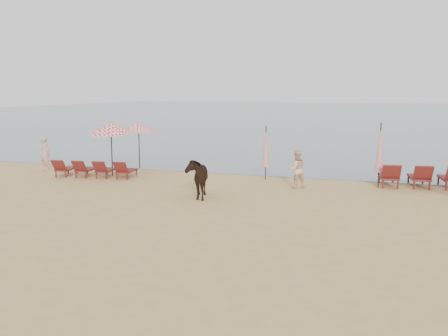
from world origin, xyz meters
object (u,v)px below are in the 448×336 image
(lounger_cluster_left, at_px, (94,169))
(umbrella_open_left_b, at_px, (111,128))
(umbrella_closed_left, at_px, (266,147))
(beachgoer_left, at_px, (45,154))
(lounger_cluster_right, at_px, (420,176))
(umbrella_open_left_a, at_px, (139,127))
(umbrella_closed_right, at_px, (380,148))
(cow, at_px, (197,177))
(beachgoer_right_a, at_px, (296,169))

(lounger_cluster_left, height_order, umbrella_open_left_b, umbrella_open_left_b)
(umbrella_closed_left, distance_m, beachgoer_left, 10.60)
(lounger_cluster_left, distance_m, umbrella_closed_left, 7.60)
(lounger_cluster_right, distance_m, umbrella_open_left_a, 12.86)
(umbrella_closed_left, height_order, umbrella_closed_right, umbrella_closed_right)
(umbrella_closed_left, distance_m, cow, 4.60)
(umbrella_open_left_a, xyz_separation_m, umbrella_closed_left, (6.54, -0.92, -0.62))
(lounger_cluster_right, relative_size, umbrella_open_left_a, 1.41)
(umbrella_open_left_b, bearing_deg, umbrella_closed_right, 26.42)
(lounger_cluster_left, xyz_separation_m, umbrella_closed_right, (11.95, 1.54, 1.19))
(umbrella_closed_left, distance_m, umbrella_closed_right, 4.66)
(umbrella_closed_right, bearing_deg, umbrella_open_left_a, 173.76)
(umbrella_closed_right, xyz_separation_m, beachgoer_right_a, (-3.07, -1.08, -0.82))
(umbrella_closed_right, bearing_deg, umbrella_closed_left, 176.26)
(cow, bearing_deg, umbrella_closed_right, 12.26)
(beachgoer_left, bearing_deg, lounger_cluster_right, -152.86)
(lounger_cluster_left, height_order, beachgoer_left, beachgoer_left)
(umbrella_open_left_a, distance_m, beachgoer_right_a, 8.54)
(umbrella_closed_right, bearing_deg, lounger_cluster_right, 16.13)
(umbrella_open_left_a, distance_m, umbrella_open_left_b, 2.14)
(lounger_cluster_left, bearing_deg, beachgoer_left, 157.74)
(lounger_cluster_left, relative_size, beachgoer_right_a, 2.41)
(umbrella_closed_right, relative_size, beachgoer_left, 1.54)
(lounger_cluster_left, relative_size, umbrella_closed_left, 1.55)
(umbrella_open_left_b, distance_m, umbrella_closed_right, 11.47)
(cow, bearing_deg, beachgoer_left, 138.79)
(lounger_cluster_right, xyz_separation_m, cow, (-7.66, -4.45, 0.28))
(lounger_cluster_right, relative_size, umbrella_closed_left, 1.39)
(umbrella_open_left_b, distance_m, cow, 6.31)
(lounger_cluster_right, relative_size, umbrella_closed_right, 1.26)
(lounger_cluster_right, bearing_deg, umbrella_closed_left, 173.73)
(beachgoer_left, bearing_deg, cow, -176.88)
(umbrella_closed_right, height_order, cow, umbrella_closed_right)
(umbrella_open_left_a, distance_m, umbrella_closed_left, 6.63)
(beachgoer_left, bearing_deg, umbrella_closed_right, -154.16)
(umbrella_open_left_a, bearing_deg, umbrella_open_left_b, -117.00)
(lounger_cluster_left, bearing_deg, lounger_cluster_right, 1.29)
(umbrella_closed_right, bearing_deg, cow, -146.76)
(lounger_cluster_left, bearing_deg, umbrella_open_left_b, 43.49)
(umbrella_closed_right, bearing_deg, lounger_cluster_left, -172.65)
(cow, distance_m, beachgoer_left, 9.67)
(lounger_cluster_left, relative_size, umbrella_open_left_a, 1.58)
(lounger_cluster_right, xyz_separation_m, umbrella_open_left_b, (-12.97, -1.35, 1.70))
(umbrella_open_left_b, bearing_deg, umbrella_closed_left, 32.01)
(lounger_cluster_right, xyz_separation_m, umbrella_closed_left, (-6.20, -0.14, 0.97))
(umbrella_closed_right, relative_size, cow, 1.46)
(lounger_cluster_left, relative_size, lounger_cluster_right, 1.12)
(umbrella_open_left_a, relative_size, cow, 1.30)
(umbrella_open_left_b, bearing_deg, beachgoer_right_a, 20.67)
(lounger_cluster_right, height_order, umbrella_closed_left, umbrella_closed_left)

